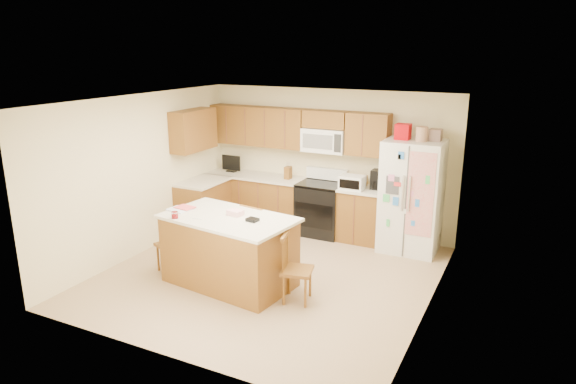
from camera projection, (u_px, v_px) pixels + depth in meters
The scene contains 9 objects.
ground at pixel (269, 275), 7.41m from camera, with size 4.50×4.50×0.00m, color #9C8964.
room_shell at pixel (268, 179), 7.02m from camera, with size 4.60×4.60×2.52m.
cabinetry at pixel (267, 179), 9.13m from camera, with size 3.36×1.56×2.15m.
stove at pixel (321, 208), 8.95m from camera, with size 0.76×0.65×1.13m.
refrigerator at pixel (412, 195), 8.11m from camera, with size 0.90×0.79×2.04m.
island at pixel (229, 250), 7.04m from camera, with size 1.91×1.26×1.07m.
windsor_chair_left at pixel (172, 244), 7.44m from camera, with size 0.48×0.49×0.89m.
windsor_chair_back at pixel (258, 238), 7.55m from camera, with size 0.48×0.46×0.99m.
windsor_chair_right at pixel (295, 270), 6.57m from camera, with size 0.45×0.47×0.91m.
Camera 1 is at (3.25, -5.98, 3.19)m, focal length 32.00 mm.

